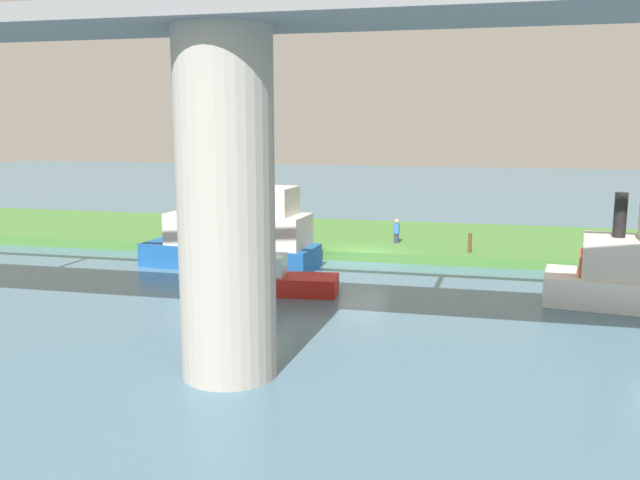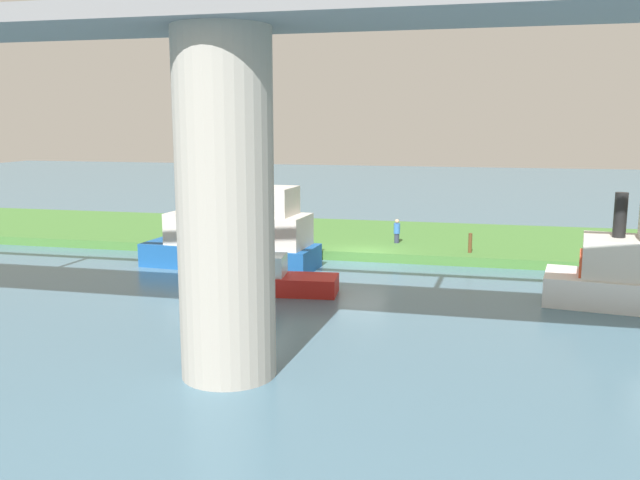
% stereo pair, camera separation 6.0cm
% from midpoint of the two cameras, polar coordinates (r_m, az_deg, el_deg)
% --- Properties ---
extents(ground_plane, '(160.00, 160.00, 0.00)m').
position_cam_midpoint_polar(ground_plane, '(35.93, 3.63, -1.87)').
color(ground_plane, '#476B7F').
extents(grassy_bank, '(80.00, 12.00, 0.50)m').
position_cam_midpoint_polar(grassy_bank, '(41.71, 5.01, 0.12)').
color(grassy_bank, '#427533').
rests_on(grassy_bank, ground).
extents(bridge_pylon, '(2.79, 2.79, 9.96)m').
position_cam_midpoint_polar(bridge_pylon, '(19.23, -8.08, 2.73)').
color(bridge_pylon, '#9E998E').
rests_on(bridge_pylon, ground).
extents(bridge_span, '(67.61, 4.30, 3.25)m').
position_cam_midpoint_polar(bridge_span, '(19.34, -8.48, 19.04)').
color(bridge_span, slate).
rests_on(bridge_span, bridge_pylon).
extents(person_on_bank, '(0.41, 0.41, 1.39)m').
position_cam_midpoint_polar(person_on_bank, '(38.80, 6.50, 0.78)').
color(person_on_bank, '#2D334C').
rests_on(person_on_bank, grassy_bank).
extents(mooring_post, '(0.20, 0.20, 1.05)m').
position_cam_midpoint_polar(mooring_post, '(36.58, 12.61, -0.24)').
color(mooring_post, brown).
rests_on(mooring_post, grassy_bank).
extents(riverboat_paddlewheel, '(5.20, 2.27, 1.68)m').
position_cam_midpoint_polar(riverboat_paddlewheel, '(29.35, -3.84, -3.37)').
color(riverboat_paddlewheel, red).
rests_on(riverboat_paddlewheel, ground).
extents(skiff_small, '(9.20, 3.64, 4.60)m').
position_cam_midpoint_polar(skiff_small, '(34.52, -7.29, 0.46)').
color(skiff_small, '#195199').
rests_on(skiff_small, ground).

